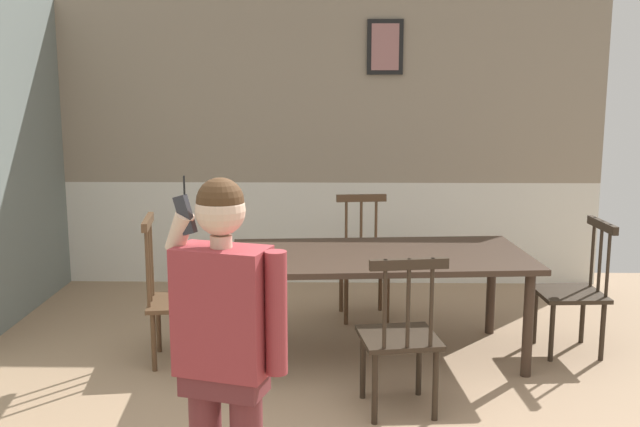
{
  "coord_description": "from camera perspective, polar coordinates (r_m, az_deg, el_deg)",
  "views": [
    {
      "loc": [
        0.06,
        -3.51,
        1.98
      ],
      "look_at": [
        -0.01,
        0.08,
        1.32
      ],
      "focal_mm": 41.71,
      "sensor_mm": 36.0,
      "label": 1
    }
  ],
  "objects": [
    {
      "name": "chair_opposite_corner",
      "position": [
        5.72,
        18.99,
        -5.56
      ],
      "size": [
        0.48,
        0.48,
        0.98
      ],
      "rotation": [
        0.0,
        0.0,
        1.63
      ],
      "color": "#2D2319",
      "rests_on": "ground_plane"
    },
    {
      "name": "room_back_partition",
      "position": [
        7.17,
        0.63,
        4.95
      ],
      "size": [
        5.21,
        0.17,
        2.71
      ],
      "color": "gray",
      "rests_on": "ground_plane"
    },
    {
      "name": "chair_near_window",
      "position": [
        5.34,
        -11.04,
        -6.23
      ],
      "size": [
        0.52,
        0.52,
        1.04
      ],
      "rotation": [
        0.0,
        0.0,
        4.85
      ],
      "color": "#513823",
      "rests_on": "ground_plane"
    },
    {
      "name": "chair_at_table_head",
      "position": [
        6.23,
        3.35,
        -3.67
      ],
      "size": [
        0.47,
        0.47,
        1.01
      ],
      "rotation": [
        0.0,
        0.0,
        3.25
      ],
      "color": "#513823",
      "rests_on": "ground_plane"
    },
    {
      "name": "chair_by_doorway",
      "position": [
        4.48,
        6.18,
        -9.31
      ],
      "size": [
        0.52,
        0.52,
        0.99
      ],
      "rotation": [
        0.0,
        0.0,
        0.15
      ],
      "color": "#2D2319",
      "rests_on": "ground_plane"
    },
    {
      "name": "dining_table",
      "position": [
        5.29,
        4.55,
        -3.82
      ],
      "size": [
        2.17,
        1.22,
        0.76
      ],
      "rotation": [
        0.0,
        0.0,
        0.08
      ],
      "color": "#38281E",
      "rests_on": "ground_plane"
    },
    {
      "name": "person_figure",
      "position": [
        3.16,
        -7.29,
        -9.76
      ],
      "size": [
        0.53,
        0.31,
        1.59
      ],
      "rotation": [
        0.0,
        0.0,
        2.86
      ],
      "color": "brown",
      "rests_on": "ground_plane"
    }
  ]
}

